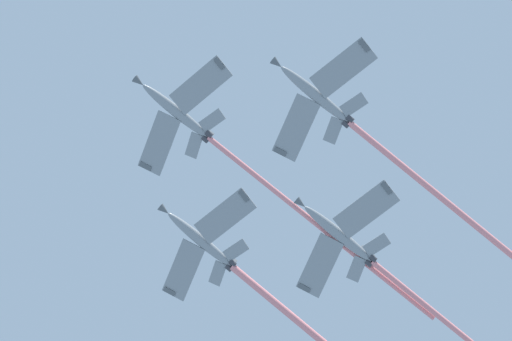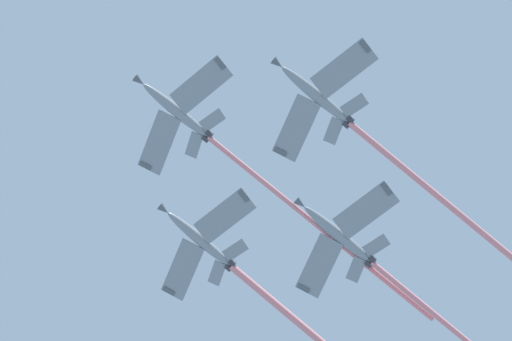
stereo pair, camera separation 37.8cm
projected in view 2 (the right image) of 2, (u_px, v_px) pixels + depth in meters
name	position (u px, v px, depth m)	size (l,w,h in m)	color
jet_lead	(222.00, 148.00, 154.92)	(24.49, 48.84, 17.32)	gray
jet_left_wing	(368.00, 138.00, 149.21)	(23.08, 46.75, 16.49)	gray
jet_right_wing	(261.00, 291.00, 157.35)	(23.48, 46.61, 17.26)	gray
jet_slot	(387.00, 275.00, 151.70)	(23.93, 48.20, 17.34)	gray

